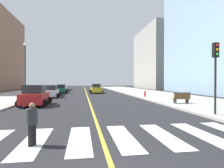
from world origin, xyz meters
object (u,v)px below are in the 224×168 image
at_px(car_white_third, 51,92).
at_px(street_lamp, 25,66).
at_px(pedestrian_crossing, 32,122).
at_px(car_red_fourth, 35,96).
at_px(fire_hydrant, 145,94).
at_px(park_bench, 181,98).
at_px(traffic_light_near_corner, 216,64).
at_px(car_green_second, 61,89).
at_px(car_yellow_nearest, 96,89).

height_order(car_white_third, street_lamp, street_lamp).
bearing_deg(pedestrian_crossing, car_red_fourth, -139.75).
xyz_separation_m(fire_hydrant, street_lamp, (-16.73, -0.09, 3.95)).
xyz_separation_m(pedestrian_crossing, fire_hydrant, (10.99, 19.53, -0.30)).
bearing_deg(park_bench, traffic_light_near_corner, 168.97).
distance_m(park_bench, street_lamp, 20.04).
height_order(car_red_fourth, pedestrian_crossing, car_red_fourth).
bearing_deg(street_lamp, car_red_fourth, -67.59).
distance_m(car_green_second, traffic_light_near_corner, 32.23).
bearing_deg(fire_hydrant, street_lamp, -179.71).
bearing_deg(park_bench, car_yellow_nearest, 17.98).
distance_m(car_yellow_nearest, park_bench, 21.98).
height_order(car_yellow_nearest, car_red_fourth, car_red_fourth).
distance_m(car_green_second, street_lamp, 14.89).
distance_m(car_yellow_nearest, traffic_light_near_corner, 27.96).
distance_m(car_red_fourth, traffic_light_near_corner, 16.01).
relative_size(car_yellow_nearest, car_red_fourth, 0.95).
relative_size(car_red_fourth, fire_hydrant, 5.23).
relative_size(car_green_second, car_red_fourth, 0.88).
height_order(fire_hydrant, street_lamp, street_lamp).
bearing_deg(car_green_second, traffic_light_near_corner, -67.02).
bearing_deg(car_yellow_nearest, park_bench, 107.39).
height_order(traffic_light_near_corner, fire_hydrant, traffic_light_near_corner).
bearing_deg(traffic_light_near_corner, street_lamp, -42.53).
height_order(park_bench, fire_hydrant, park_bench).
distance_m(car_yellow_nearest, car_white_third, 12.08).
xyz_separation_m(park_bench, pedestrian_crossing, (-11.87, -10.69, 0.19)).
bearing_deg(traffic_light_near_corner, pedestrian_crossing, 21.68).
xyz_separation_m(car_yellow_nearest, fire_hydrant, (6.41, -11.89, -0.33)).
distance_m(car_green_second, car_red_fourth, 21.18).
distance_m(park_bench, pedestrian_crossing, 15.97).
xyz_separation_m(car_white_third, car_red_fourth, (0.00, -9.53, 0.09)).
height_order(pedestrian_crossing, fire_hydrant, pedestrian_crossing).
relative_size(traffic_light_near_corner, pedestrian_crossing, 3.05).
xyz_separation_m(car_yellow_nearest, car_green_second, (-7.13, 2.09, -0.07)).
xyz_separation_m(car_yellow_nearest, street_lamp, (-10.33, -11.98, 3.62)).
height_order(car_white_third, traffic_light_near_corner, traffic_light_near_corner).
bearing_deg(pedestrian_crossing, park_bench, 159.40).
bearing_deg(car_red_fourth, car_white_third, 88.61).
bearing_deg(car_red_fourth, car_green_second, 87.88).
xyz_separation_m(car_green_second, car_white_third, (-0.27, -11.64, 0.03)).
relative_size(car_red_fourth, traffic_light_near_corner, 0.95).
relative_size(car_green_second, fire_hydrant, 4.58).
xyz_separation_m(park_bench, fire_hydrant, (-0.88, 8.84, -0.11)).
bearing_deg(car_white_third, park_bench, -38.21).
xyz_separation_m(traffic_light_near_corner, pedestrian_crossing, (-10.78, -4.29, -2.69)).
bearing_deg(car_white_third, street_lamp, -141.31).
bearing_deg(fire_hydrant, car_white_third, 170.38).
distance_m(car_green_second, fire_hydrant, 19.46).
xyz_separation_m(car_white_third, street_lamp, (-2.93, -2.42, 3.65)).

